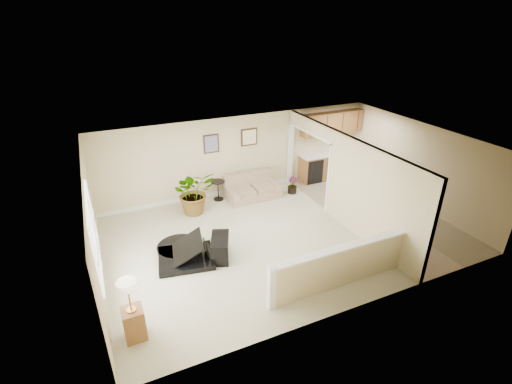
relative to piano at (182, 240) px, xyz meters
name	(u,v)px	position (x,y,z in m)	size (l,w,h in m)	color
floor	(283,234)	(2.69, -0.04, -0.51)	(9.00, 9.00, 0.00)	#BBB492
back_wall	(240,155)	(2.69, 2.96, 0.74)	(9.00, 0.04, 2.50)	#CCBA8B
front_wall	(361,256)	(2.69, -3.04, 0.74)	(9.00, 0.04, 2.50)	#CCBA8B
left_wall	(93,231)	(-1.81, -0.04, 0.74)	(0.04, 6.00, 2.50)	#CCBA8B
right_wall	(419,165)	(7.19, -0.04, 0.74)	(0.04, 6.00, 2.50)	#CCBA8B
ceiling	(287,145)	(2.69, -0.04, 1.99)	(9.00, 6.00, 0.04)	white
kitchen_vinyl	(377,211)	(5.84, -0.04, -0.50)	(2.70, 6.00, 0.01)	tan
interior_partition	(338,178)	(4.49, 0.22, 0.71)	(0.18, 5.99, 2.50)	#CCBA8B
pony_half_wall	(339,266)	(2.76, -2.34, 0.01)	(3.42, 0.22, 1.00)	#CCBA8B
left_window	(93,234)	(-1.80, -0.54, 0.94)	(0.05, 2.15, 1.45)	white
wall_art_left	(211,144)	(1.74, 2.93, 1.24)	(0.48, 0.04, 0.58)	#332212
wall_mirror	(249,137)	(2.99, 2.93, 1.29)	(0.55, 0.04, 0.55)	#332212
kitchen_cabinets	(328,154)	(5.88, 2.69, 0.36)	(2.36, 0.65, 2.33)	olive
piano	(182,240)	(0.00, 0.00, 0.00)	(1.66, 1.69, 1.22)	black
piano_bench	(220,248)	(0.83, -0.32, -0.24)	(0.41, 0.81, 0.54)	black
loveseat	(252,186)	(2.84, 2.38, -0.14)	(1.69, 0.98, 0.96)	#977F60
accent_table	(218,188)	(1.78, 2.61, -0.10)	(0.44, 0.44, 0.63)	black
palm_plant	(194,192)	(0.90, 2.12, 0.14)	(1.21, 1.05, 1.31)	black
small_plant	(292,186)	(4.14, 2.08, -0.27)	(0.35, 0.35, 0.56)	black
lamp_stand	(132,314)	(-1.39, -2.01, 0.03)	(0.38, 0.38, 1.26)	olive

